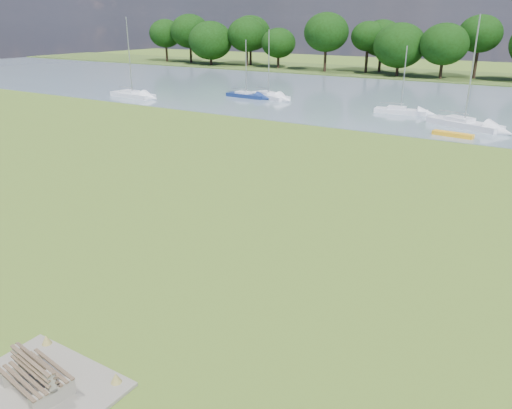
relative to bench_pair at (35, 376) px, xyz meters
The scene contains 11 objects.
ground 14.01m from the bench_pair, 90.00° to the left, with size 220.00×220.00×0.00m, color olive.
river 56.00m from the bench_pair, 90.00° to the left, with size 220.00×40.00×0.10m, color gray.
far_bank 86.00m from the bench_pair, 90.00° to the left, with size 220.00×20.00×0.40m, color #4C6626.
concrete_pad 0.48m from the bench_pair, 90.46° to the right, with size 4.20×3.20×0.10m, color gray.
bench_pair is the anchor object (origin of this frame).
kayak 38.11m from the bench_pair, 85.69° to the left, with size 3.36×0.78×0.34m, color #FFAF19.
sailboat_3 54.17m from the bench_pair, 132.39° to the left, with size 6.81×2.49×9.52m.
sailboat_4 53.09m from the bench_pair, 116.97° to the left, with size 5.58×2.01×6.93m.
sailboat_5 52.95m from the bench_pair, 113.90° to the left, with size 6.79×4.30×8.12m.
sailboat_6 42.61m from the bench_pair, 86.18° to the left, with size 7.07×4.39×9.73m.
sailboat_7 46.64m from the bench_pair, 95.16° to the left, with size 5.47×2.09×6.79m.
Camera 1 is at (10.68, -20.06, 9.43)m, focal length 35.00 mm.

